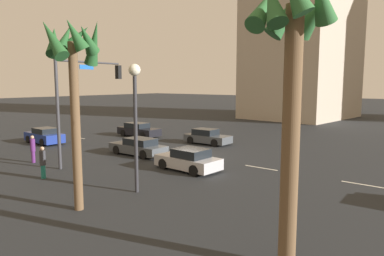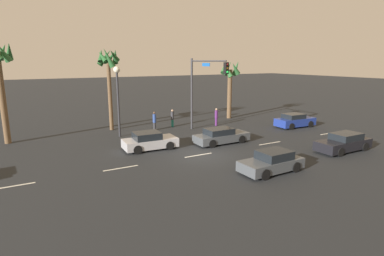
{
  "view_description": "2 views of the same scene",
  "coord_description": "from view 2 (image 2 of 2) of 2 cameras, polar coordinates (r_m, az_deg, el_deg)",
  "views": [
    {
      "loc": [
        -16.13,
        19.5,
        5.23
      ],
      "look_at": [
        -0.87,
        0.46,
        2.13
      ],
      "focal_mm": 33.42,
      "sensor_mm": 36.0,
      "label": 1
    },
    {
      "loc": [
        -11.01,
        -18.23,
        6.55
      ],
      "look_at": [
        -1.01,
        -0.22,
        2.09
      ],
      "focal_mm": 29.08,
      "sensor_mm": 36.0,
      "label": 2
    }
  ],
  "objects": [
    {
      "name": "lane_stripe_5",
      "position": [
        31.19,
        23.66,
        -0.94
      ],
      "size": [
        1.94,
        0.14,
        0.01
      ],
      "primitive_type": "cube",
      "color": "silver",
      "rests_on": "ground_plane"
    },
    {
      "name": "palm_tree_0",
      "position": [
        36.11,
        6.97,
        9.09
      ],
      "size": [
        2.45,
        2.4,
        6.65
      ],
      "color": "brown",
      "rests_on": "ground_plane"
    },
    {
      "name": "car_2",
      "position": [
        32.99,
        18.32,
        1.27
      ],
      "size": [
        4.15,
        1.96,
        1.36
      ],
      "color": "navy",
      "rests_on": "ground_plane"
    },
    {
      "name": "car_3",
      "position": [
        19.38,
        14.42,
        -6.08
      ],
      "size": [
        4.04,
        1.91,
        1.28
      ],
      "color": "#474C51",
      "rests_on": "ground_plane"
    },
    {
      "name": "lane_stripe_1",
      "position": [
        19.39,
        -30.12,
        -9.23
      ],
      "size": [
        2.23,
        0.14,
        0.01
      ],
      "primitive_type": "cube",
      "color": "silver",
      "rests_on": "ground_plane"
    },
    {
      "name": "pedestrian_2",
      "position": [
        32.04,
        4.48,
        2.14
      ],
      "size": [
        0.33,
        0.33,
        1.8
      ],
      "color": "#59266B",
      "rests_on": "ground_plane"
    },
    {
      "name": "palm_tree_2",
      "position": [
        30.45,
        -15.07,
        11.0
      ],
      "size": [
        2.22,
        2.48,
        7.76
      ],
      "color": "brown",
      "rests_on": "ground_plane"
    },
    {
      "name": "car_4",
      "position": [
        25.62,
        26.05,
        -2.43
      ],
      "size": [
        4.54,
        1.82,
        1.32
      ],
      "color": "black",
      "rests_on": "ground_plane"
    },
    {
      "name": "lane_stripe_2",
      "position": [
        20.02,
        -12.92,
        -7.19
      ],
      "size": [
        2.2,
        0.14,
        0.01
      ],
      "primitive_type": "cube",
      "color": "silver",
      "rests_on": "ground_plane"
    },
    {
      "name": "palm_tree_1",
      "position": [
        28.57,
        -31.81,
        9.09
      ],
      "size": [
        2.34,
        2.46,
        8.16
      ],
      "color": "brown",
      "rests_on": "ground_plane"
    },
    {
      "name": "lane_stripe_4",
      "position": [
        26.01,
        14.08,
        -2.73
      ],
      "size": [
        2.24,
        0.14,
        0.01
      ],
      "primitive_type": "cube",
      "color": "silver",
      "rests_on": "ground_plane"
    },
    {
      "name": "pedestrian_0",
      "position": [
        31.39,
        -3.62,
        1.91
      ],
      "size": [
        0.37,
        0.37,
        1.78
      ],
      "color": "#1E7266",
      "rests_on": "ground_plane"
    },
    {
      "name": "traffic_signal",
      "position": [
        28.52,
        1.9,
        8.29
      ],
      "size": [
        0.68,
        5.42,
        6.79
      ],
      "color": "#38383D",
      "rests_on": "ground_plane"
    },
    {
      "name": "car_5",
      "position": [
        23.7,
        -7.82,
        -2.41
      ],
      "size": [
        4.08,
        2.09,
        1.32
      ],
      "color": "#B7B7BC",
      "rests_on": "ground_plane"
    },
    {
      "name": "streetlamp",
      "position": [
        27.5,
        -13.5,
        7.14
      ],
      "size": [
        0.56,
        0.56,
        6.1
      ],
      "color": "#2D2D33",
      "rests_on": "ground_plane"
    },
    {
      "name": "ground_plane",
      "position": [
        22.29,
        2.0,
        -4.88
      ],
      "size": [
        220.0,
        220.0,
        0.0
      ],
      "primitive_type": "plane",
      "color": "#232628"
    },
    {
      "name": "lane_stripe_3",
      "position": [
        22.11,
        1.19,
        -5.0
      ],
      "size": [
        2.19,
        0.14,
        0.01
      ],
      "primitive_type": "cube",
      "color": "silver",
      "rests_on": "ground_plane"
    },
    {
      "name": "pedestrian_1",
      "position": [
        29.94,
        -6.91,
        1.38
      ],
      "size": [
        0.39,
        0.39,
        1.81
      ],
      "color": "#333338",
      "rests_on": "ground_plane"
    },
    {
      "name": "car_1",
      "position": [
        25.26,
        5.34,
        -1.49
      ],
      "size": [
        4.57,
        1.81,
        1.25
      ],
      "color": "#474C51",
      "rests_on": "ground_plane"
    }
  ]
}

